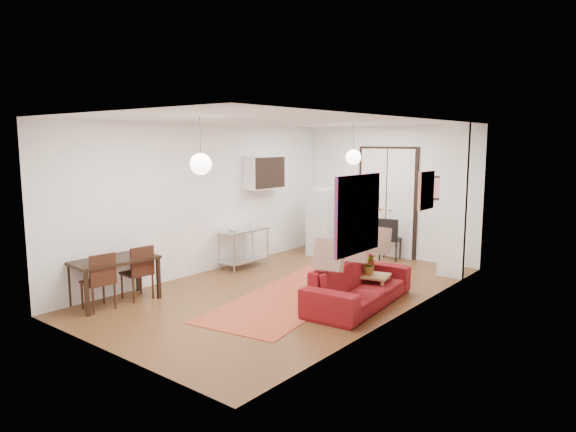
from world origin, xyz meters
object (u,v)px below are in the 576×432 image
Objects in this scene: sofa at (359,284)px; dining_table at (113,263)px; coffee_table at (363,276)px; dining_chair_near at (141,267)px; fridge at (322,222)px; dining_chair_far at (103,275)px; kitchen_counter at (244,244)px; black_side_chair at (392,235)px.

dining_table is at bearing 121.39° from sofa.
dining_chair_near reaches higher than coffee_table.
dining_table is at bearing -104.41° from fridge.
dining_table is (-0.56, -4.96, -0.12)m from fridge.
fridge reaches higher than sofa.
dining_chair_near is (-3.01, -1.91, 0.19)m from sofa.
dining_chair_near is 0.70m from dining_chair_far.
kitchen_counter is at bearing 90.00° from dining_table.
black_side_chair is (2.02, 5.57, -0.10)m from dining_table.
dining_table reaches higher than coffee_table.
sofa is 3.69m from fridge.
fridge is (0.56, 1.98, 0.27)m from kitchen_counter.
dining_table is at bearing 57.29° from black_side_chair.
coffee_table is 1.00× the size of black_side_chair.
dining_chair_near is at bearing 116.78° from sofa.
kitchen_counter is 1.18× the size of dining_chair_far.
dining_chair_far is 0.97× the size of black_side_chair.
fridge is 5.00m from dining_table.
fridge is at bearing 83.59° from dining_table.
sofa is 3.99m from dining_chair_far.
dining_chair_near is 0.97× the size of black_side_chair.
dining_chair_near is (0.11, -2.55, 0.02)m from kitchen_counter.
dining_table is (-3.12, -2.35, 0.31)m from sofa.
sofa is 3.91m from dining_table.
dining_chair_far is (0.11, -0.26, -0.13)m from dining_table.
fridge is at bearing 9.71° from black_side_chair.
fridge is at bearing 137.81° from coffee_table.
sofa reaches higher than coffee_table.
coffee_table is 2.92m from kitchen_counter.
sofa is at bearing 135.96° from dining_chair_far.
black_side_chair reaches higher than coffee_table.
dining_table is at bearing -135.78° from coffee_table.
coffee_table is at bearing -50.19° from fridge.
kitchen_counter is 0.77× the size of dining_table.
sofa is at bearing 127.42° from dining_chair_near.
kitchen_counter is 1.18× the size of dining_chair_near.
fridge is 1.70× the size of dining_chair_near.
dining_chair_far is at bearing -102.94° from fridge.
black_side_chair is at bearing 70.09° from dining_table.
coffee_table is 4.18m from dining_chair_far.
dining_chair_near is 5.47m from black_side_chair.
sofa is 3.41m from black_side_chair.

